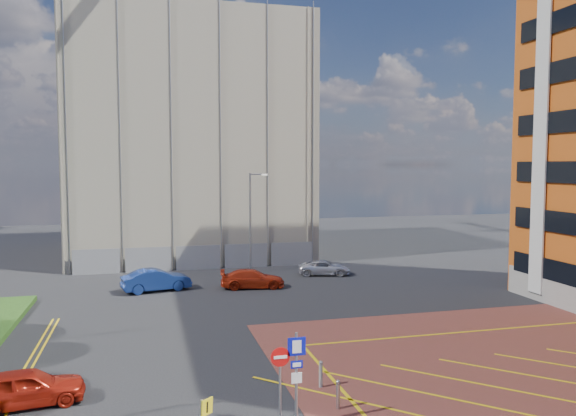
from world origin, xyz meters
name	(u,v)px	position (x,y,z in m)	size (l,w,h in m)	color
lamp_back	(251,218)	(4.08, 28.00, 4.36)	(1.53, 0.16, 8.00)	#9EA0A8
sign_cluster	(291,371)	(0.30, 0.98, 1.95)	(1.17, 0.12, 3.20)	#9EA0A8
construction_building	(188,141)	(0.00, 40.00, 11.00)	(21.20, 19.20, 22.00)	#9E9482
construction_fence	(210,257)	(1.00, 30.00, 1.00)	(21.60, 0.06, 2.00)	gray
car_red_left	(27,387)	(-8.43, 5.05, 0.68)	(1.60, 3.97, 1.35)	#B11E0F
car_blue_back	(156,280)	(-3.54, 22.76, 0.76)	(1.61, 4.62, 1.52)	navy
car_red_back	(252,279)	(3.04, 22.07, 0.65)	(1.82, 4.48, 1.30)	#B9280F
car_silver_back	(324,268)	(9.40, 25.29, 0.57)	(1.88, 4.07, 1.13)	silver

